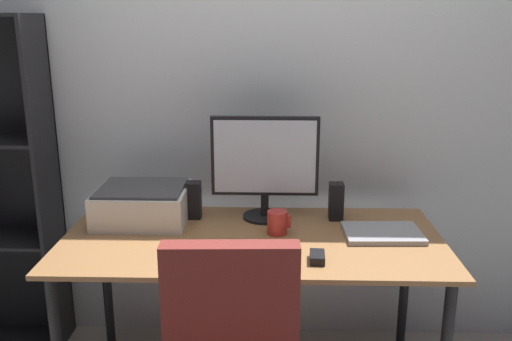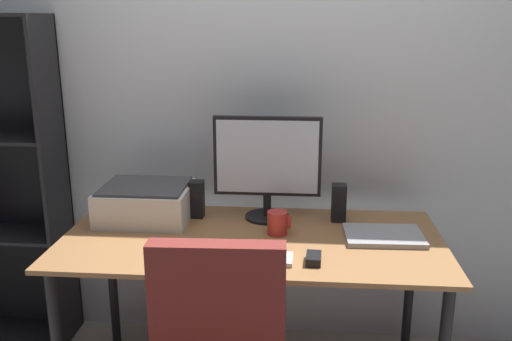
{
  "view_description": "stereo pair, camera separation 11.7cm",
  "coord_description": "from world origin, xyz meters",
  "px_view_note": "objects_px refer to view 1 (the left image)",
  "views": [
    {
      "loc": [
        0.08,
        -2.14,
        1.63
      ],
      "look_at": [
        0.02,
        0.04,
        1.02
      ],
      "focal_mm": 38.54,
      "sensor_mm": 36.0,
      "label": 1
    },
    {
      "loc": [
        0.19,
        -2.13,
        1.63
      ],
      "look_at": [
        0.02,
        0.04,
        1.02
      ],
      "focal_mm": 38.54,
      "sensor_mm": 36.0,
      "label": 2
    }
  ],
  "objects_px": {
    "desk": "(252,255)",
    "speaker_right": "(336,201)",
    "coffee_mug": "(277,222)",
    "laptop": "(383,233)",
    "speaker_left": "(194,200)",
    "printer": "(143,204)",
    "keyboard": "(258,258)",
    "monitor": "(265,162)",
    "mouse": "(317,257)"
  },
  "relations": [
    {
      "from": "mouse",
      "to": "speaker_right",
      "type": "relative_size",
      "value": 0.56
    },
    {
      "from": "speaker_right",
      "to": "monitor",
      "type": "bearing_deg",
      "value": 178.6
    },
    {
      "from": "speaker_right",
      "to": "laptop",
      "type": "bearing_deg",
      "value": -47.69
    },
    {
      "from": "mouse",
      "to": "speaker_left",
      "type": "height_order",
      "value": "speaker_left"
    },
    {
      "from": "speaker_left",
      "to": "printer",
      "type": "distance_m",
      "value": 0.23
    },
    {
      "from": "coffee_mug",
      "to": "speaker_right",
      "type": "bearing_deg",
      "value": 34.19
    },
    {
      "from": "keyboard",
      "to": "printer",
      "type": "xyz_separation_m",
      "value": [
        -0.53,
        0.4,
        0.07
      ]
    },
    {
      "from": "laptop",
      "to": "speaker_left",
      "type": "distance_m",
      "value": 0.85
    },
    {
      "from": "keyboard",
      "to": "laptop",
      "type": "xyz_separation_m",
      "value": [
        0.52,
        0.26,
        0.0
      ]
    },
    {
      "from": "keyboard",
      "to": "desk",
      "type": "bearing_deg",
      "value": 99.16
    },
    {
      "from": "monitor",
      "to": "mouse",
      "type": "bearing_deg",
      "value": -66.18
    },
    {
      "from": "mouse",
      "to": "printer",
      "type": "relative_size",
      "value": 0.24
    },
    {
      "from": "printer",
      "to": "monitor",
      "type": "bearing_deg",
      "value": 6.03
    },
    {
      "from": "coffee_mug",
      "to": "laptop",
      "type": "relative_size",
      "value": 0.32
    },
    {
      "from": "laptop",
      "to": "printer",
      "type": "bearing_deg",
      "value": 170.42
    },
    {
      "from": "mouse",
      "to": "coffee_mug",
      "type": "distance_m",
      "value": 0.31
    },
    {
      "from": "desk",
      "to": "laptop",
      "type": "distance_m",
      "value": 0.56
    },
    {
      "from": "desk",
      "to": "speaker_left",
      "type": "xyz_separation_m",
      "value": [
        -0.27,
        0.23,
        0.16
      ]
    },
    {
      "from": "monitor",
      "to": "coffee_mug",
      "type": "relative_size",
      "value": 4.76
    },
    {
      "from": "keyboard",
      "to": "mouse",
      "type": "distance_m",
      "value": 0.22
    },
    {
      "from": "keyboard",
      "to": "monitor",
      "type": "bearing_deg",
      "value": 89.04
    },
    {
      "from": "monitor",
      "to": "printer",
      "type": "bearing_deg",
      "value": -173.97
    },
    {
      "from": "laptop",
      "to": "speaker_left",
      "type": "xyz_separation_m",
      "value": [
        -0.82,
        0.19,
        0.07
      ]
    },
    {
      "from": "desk",
      "to": "printer",
      "type": "distance_m",
      "value": 0.55
    },
    {
      "from": "printer",
      "to": "keyboard",
      "type": "bearing_deg",
      "value": -37.3
    },
    {
      "from": "keyboard",
      "to": "speaker_right",
      "type": "relative_size",
      "value": 1.71
    },
    {
      "from": "laptop",
      "to": "monitor",
      "type": "bearing_deg",
      "value": 156.26
    },
    {
      "from": "mouse",
      "to": "speaker_right",
      "type": "distance_m",
      "value": 0.48
    },
    {
      "from": "keyboard",
      "to": "laptop",
      "type": "height_order",
      "value": "laptop"
    },
    {
      "from": "laptop",
      "to": "speaker_right",
      "type": "distance_m",
      "value": 0.27
    },
    {
      "from": "laptop",
      "to": "speaker_right",
      "type": "relative_size",
      "value": 1.88
    },
    {
      "from": "desk",
      "to": "laptop",
      "type": "bearing_deg",
      "value": 3.71
    },
    {
      "from": "keyboard",
      "to": "coffee_mug",
      "type": "distance_m",
      "value": 0.28
    },
    {
      "from": "speaker_left",
      "to": "speaker_right",
      "type": "xyz_separation_m",
      "value": [
        0.65,
        0.0,
        0.0
      ]
    },
    {
      "from": "monitor",
      "to": "speaker_right",
      "type": "bearing_deg",
      "value": -1.4
    },
    {
      "from": "monitor",
      "to": "mouse",
      "type": "distance_m",
      "value": 0.56
    },
    {
      "from": "speaker_left",
      "to": "printer",
      "type": "relative_size",
      "value": 0.43
    },
    {
      "from": "keyboard",
      "to": "speaker_right",
      "type": "xyz_separation_m",
      "value": [
        0.34,
        0.45,
        0.08
      ]
    },
    {
      "from": "desk",
      "to": "speaker_right",
      "type": "height_order",
      "value": "speaker_right"
    },
    {
      "from": "speaker_left",
      "to": "speaker_right",
      "type": "height_order",
      "value": "same"
    },
    {
      "from": "desk",
      "to": "monitor",
      "type": "relative_size",
      "value": 3.3
    },
    {
      "from": "mouse",
      "to": "printer",
      "type": "bearing_deg",
      "value": 154.93
    },
    {
      "from": "monitor",
      "to": "speaker_left",
      "type": "height_order",
      "value": "monitor"
    },
    {
      "from": "laptop",
      "to": "printer",
      "type": "height_order",
      "value": "printer"
    },
    {
      "from": "desk",
      "to": "keyboard",
      "type": "bearing_deg",
      "value": -82.23
    },
    {
      "from": "monitor",
      "to": "speaker_left",
      "type": "distance_m",
      "value": 0.37
    },
    {
      "from": "mouse",
      "to": "speaker_left",
      "type": "distance_m",
      "value": 0.7
    },
    {
      "from": "coffee_mug",
      "to": "speaker_right",
      "type": "distance_m",
      "value": 0.32
    },
    {
      "from": "laptop",
      "to": "speaker_left",
      "type": "relative_size",
      "value": 1.88
    },
    {
      "from": "mouse",
      "to": "speaker_left",
      "type": "relative_size",
      "value": 0.56
    }
  ]
}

